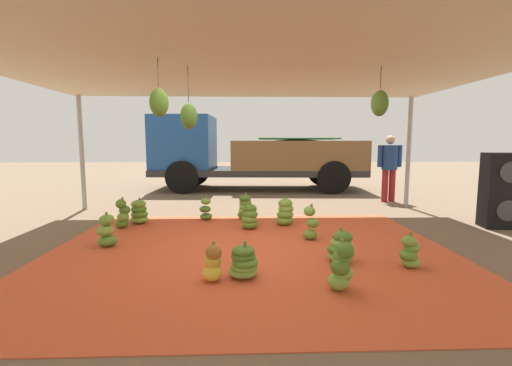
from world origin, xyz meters
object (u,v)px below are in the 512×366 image
Objects in this scene: banana_bunch_10 at (285,213)px; speaker_stack at (501,190)px; banana_bunch_4 at (213,263)px; banana_bunch_11 at (244,262)px; banana_bunch_2 at (340,247)px; banana_bunch_3 at (245,207)px; banana_bunch_9 at (123,215)px; banana_bunch_6 at (341,267)px; banana_bunch_12 at (107,232)px; cargo_truck_main at (248,154)px; banana_bunch_1 at (311,224)px; banana_bunch_5 at (139,212)px; banana_bunch_8 at (250,217)px; banana_bunch_0 at (206,210)px; banana_bunch_7 at (410,253)px; worker_0 at (389,163)px.

speaker_stack is at bearing -4.45° from banana_bunch_10.
banana_bunch_4 is 0.35m from banana_bunch_11.
banana_bunch_4 is at bearing -161.26° from banana_bunch_2.
banana_bunch_3 is 1.22× the size of banana_bunch_4.
banana_bunch_4 is at bearing -52.91° from banana_bunch_9.
banana_bunch_6 reaches higher than banana_bunch_12.
banana_bunch_4 is 7.74m from cargo_truck_main.
banana_bunch_1 is 2.12m from banana_bunch_4.
speaker_stack is (4.99, 2.27, 0.48)m from banana_bunch_4.
banana_bunch_3 is 1.05× the size of banana_bunch_12.
banana_bunch_1 reaches higher than banana_bunch_11.
banana_bunch_5 is at bearing 88.30° from banana_bunch_12.
banana_bunch_6 is 1.07× the size of banana_bunch_12.
speaker_stack is (4.62, -0.83, 0.44)m from banana_bunch_3.
banana_bunch_2 is at bearing -34.64° from banana_bunch_5.
banana_bunch_11 is at bearing -92.73° from banana_bunch_8.
banana_bunch_1 is 3.11m from banana_bunch_12.
banana_bunch_0 is 1.11× the size of banana_bunch_2.
banana_bunch_5 is 3.35m from banana_bunch_11.
banana_bunch_7 is at bearing -142.98° from speaker_stack.
banana_bunch_2 is 0.33× the size of speaker_stack.
banana_bunch_2 is 0.88m from banana_bunch_6.
banana_bunch_1 reaches higher than banana_bunch_4.
cargo_truck_main is at bearing 129.98° from speaker_stack.
banana_bunch_1 reaches higher than banana_bunch_0.
banana_bunch_2 is at bearing -81.14° from cargo_truck_main.
banana_bunch_5 reaches higher than banana_bunch_2.
banana_bunch_0 is 2.32m from banana_bunch_1.
banana_bunch_1 is at bearing -21.28° from banana_bunch_5.
banana_bunch_8 is 0.35× the size of speaker_stack.
cargo_truck_main is (-0.88, 7.97, 0.93)m from banana_bunch_6.
banana_bunch_9 is at bearing 165.52° from banana_bunch_1.
speaker_stack is at bearing 25.32° from banana_bunch_11.
banana_bunch_12 is (0.14, -1.09, -0.03)m from banana_bunch_9.
banana_bunch_12 is (-3.28, 0.80, 0.03)m from banana_bunch_2.
banana_bunch_9 is at bearing 127.09° from banana_bunch_4.
worker_0 is at bearing 32.75° from banana_bunch_12.
banana_bunch_0 is 0.91× the size of banana_bunch_6.
banana_bunch_2 is at bearing -64.64° from banana_bunch_3.
banana_bunch_2 is at bearing 164.16° from banana_bunch_7.
banana_bunch_3 is (-1.22, 2.57, 0.04)m from banana_bunch_2.
banana_bunch_1 is 1.03m from banana_bunch_10.
worker_0 is at bearing 37.09° from banana_bunch_8.
banana_bunch_0 is at bearing 52.99° from banana_bunch_12.
banana_bunch_0 is 1.54m from banana_bunch_9.
banana_bunch_7 is 0.79× the size of banana_bunch_9.
speaker_stack is at bearing 27.02° from banana_bunch_2.
banana_bunch_10 is at bearing 3.05° from banana_bunch_9.
banana_bunch_7 is (2.02, -2.79, -0.05)m from banana_bunch_3.
banana_bunch_3 is 0.95× the size of banana_bunch_9.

